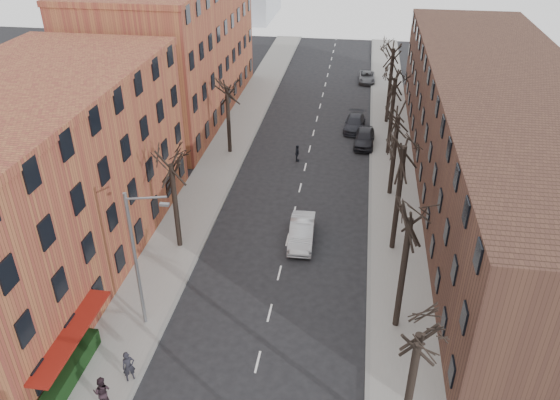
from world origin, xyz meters
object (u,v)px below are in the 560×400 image
at_px(silver_sedan, 302,232).
at_px(pedestrian_a, 129,366).
at_px(parked_car_near, 364,138).
at_px(parked_car_mid, 355,123).

distance_m(silver_sedan, pedestrian_a, 16.07).
distance_m(silver_sedan, parked_car_near, 18.25).
bearing_deg(silver_sedan, parked_car_near, 74.25).
xyz_separation_m(parked_car_near, pedestrian_a, (-11.70, -31.99, 0.25)).
bearing_deg(parked_car_near, pedestrian_a, -107.50).
bearing_deg(pedestrian_a, parked_car_near, 31.85).
relative_size(parked_car_near, pedestrian_a, 2.61).
bearing_deg(pedestrian_a, silver_sedan, 24.29).
xyz_separation_m(parked_car_near, parked_car_mid, (-1.10, 3.88, -0.10)).
bearing_deg(parked_car_mid, silver_sedan, -93.78).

